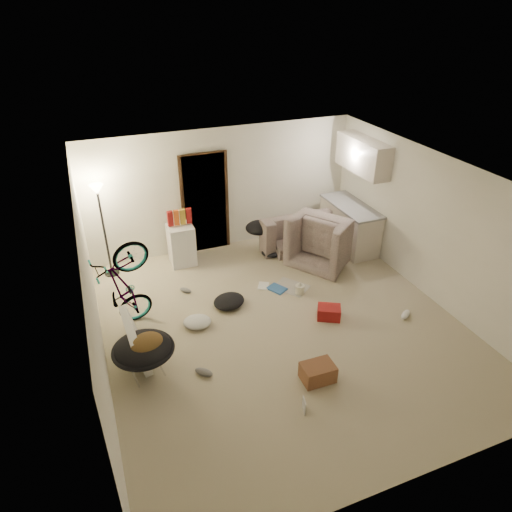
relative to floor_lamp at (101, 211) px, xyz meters
name	(u,v)px	position (x,y,z in m)	size (l,w,h in m)	color
floor	(283,326)	(2.40, -2.65, -1.32)	(5.50, 6.00, 0.02)	#BCB090
ceiling	(288,178)	(2.40, -2.65, 1.20)	(5.50, 6.00, 0.02)	white
wall_back	(223,189)	(2.40, 0.36, -0.06)	(5.50, 0.02, 2.50)	white
wall_front	(417,406)	(2.40, -5.66, -0.06)	(5.50, 0.02, 2.50)	white
wall_left	(91,298)	(-0.36, -2.65, -0.06)	(0.02, 6.00, 2.50)	white
wall_right	(434,229)	(5.16, -2.65, -0.06)	(0.02, 6.00, 2.50)	white
doorway	(205,203)	(2.00, 0.32, -0.29)	(0.85, 0.10, 2.04)	black
door_trim	(205,204)	(2.00, 0.29, -0.29)	(0.97, 0.04, 2.10)	#382313
floor_lamp	(101,211)	(0.00, 0.00, 0.00)	(0.28, 0.28, 1.81)	black
kitchen_counter	(349,226)	(4.83, -0.65, -0.87)	(0.60, 1.50, 0.88)	beige
counter_top	(351,206)	(4.83, -0.65, -0.41)	(0.64, 1.54, 0.04)	gray
kitchen_uppers	(363,155)	(4.96, -0.65, 0.64)	(0.38, 1.40, 0.65)	beige
sofa	(300,231)	(3.92, -0.20, -1.03)	(1.93, 0.75, 0.56)	#363D35
armchair	(327,242)	(4.12, -0.98, -0.93)	(1.15, 1.01, 0.75)	#363D35
bicycle	(127,305)	(0.10, -1.77, -0.89)	(0.56, 1.60, 0.84)	black
book_asset	(305,416)	(1.91, -4.43, -1.30)	(0.15, 0.21, 0.02)	maroon
mini_fridge	(182,245)	(1.37, -0.10, -0.90)	(0.48, 0.48, 0.81)	white
snack_box_0	(170,219)	(1.20, -0.10, -0.31)	(0.10, 0.07, 0.30)	maroon
snack_box_1	(176,218)	(1.32, -0.10, -0.31)	(0.10, 0.07, 0.30)	#C34E18
snack_box_2	(183,217)	(1.44, -0.10, -0.31)	(0.10, 0.07, 0.30)	gold
snack_box_3	(189,216)	(1.56, -0.10, -0.31)	(0.10, 0.07, 0.30)	maroon
saucer_chair	(144,354)	(0.16, -2.93, -0.94)	(0.86, 0.86, 0.61)	silver
hoodie	(146,343)	(0.21, -2.96, -0.75)	(0.48, 0.40, 0.22)	brown
sofa_drape	(259,228)	(2.97, -0.20, -0.77)	(0.56, 0.46, 0.28)	black
tv_box	(135,340)	(0.10, -2.53, -0.99)	(0.12, 0.96, 0.64)	silver
drink_case_a	(318,372)	(2.35, -3.92, -1.18)	(0.45, 0.32, 0.26)	brown
drink_case_b	(329,312)	(3.19, -2.75, -1.20)	(0.37, 0.27, 0.22)	maroon
juicer	(300,289)	(3.06, -1.93, -1.21)	(0.17, 0.17, 0.24)	beige
newspaper	(291,287)	(3.01, -1.69, -1.30)	(0.45, 0.59, 0.01)	#AFABA2
book_blue	(277,289)	(2.73, -1.67, -1.29)	(0.24, 0.32, 0.03)	#2B5C9E
book_white	(263,286)	(2.54, -1.48, -1.30)	(0.19, 0.24, 0.02)	silver
shoe_1	(186,290)	(1.17, -1.15, -1.26)	(0.24, 0.10, 0.09)	slate
shoe_3	(204,372)	(0.91, -3.26, -1.26)	(0.27, 0.11, 0.10)	slate
shoe_4	(406,314)	(4.39, -3.20, -1.25)	(0.28, 0.11, 0.10)	white
clothes_lump_a	(229,301)	(1.76, -1.82, -1.22)	(0.56, 0.48, 0.18)	black
clothes_lump_b	(272,252)	(3.16, -0.46, -1.23)	(0.48, 0.41, 0.14)	black
clothes_lump_c	(197,322)	(1.11, -2.14, -1.24)	(0.45, 0.39, 0.14)	silver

